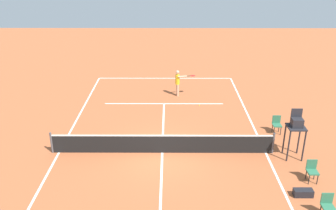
{
  "coord_description": "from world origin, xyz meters",
  "views": [
    {
      "loc": [
        -0.34,
        15.29,
        9.09
      ],
      "look_at": [
        -0.26,
        -3.98,
        0.8
      ],
      "focal_mm": 39.02,
      "sensor_mm": 36.0,
      "label": 1
    }
  ],
  "objects_px": {
    "courtside_chair_mid": "(277,124)",
    "courtside_chair_far": "(328,205)",
    "courtside_chair_near": "(312,170)",
    "player_serving": "(178,81)",
    "tennis_ball": "(199,105)",
    "umpire_chair": "(296,126)",
    "equipment_bag": "(303,193)"
  },
  "relations": [
    {
      "from": "courtside_chair_near",
      "to": "courtside_chair_far",
      "type": "relative_size",
      "value": 1.0
    },
    {
      "from": "courtside_chair_near",
      "to": "courtside_chair_mid",
      "type": "bearing_deg",
      "value": -86.12
    },
    {
      "from": "tennis_ball",
      "to": "equipment_bag",
      "type": "xyz_separation_m",
      "value": [
        -3.44,
        9.06,
        0.12
      ]
    },
    {
      "from": "tennis_ball",
      "to": "courtside_chair_far",
      "type": "height_order",
      "value": "courtside_chair_far"
    },
    {
      "from": "player_serving",
      "to": "courtside_chair_mid",
      "type": "relative_size",
      "value": 1.86
    },
    {
      "from": "courtside_chair_far",
      "to": "courtside_chair_near",
      "type": "bearing_deg",
      "value": -96.29
    },
    {
      "from": "courtside_chair_near",
      "to": "courtside_chair_far",
      "type": "height_order",
      "value": "same"
    },
    {
      "from": "umpire_chair",
      "to": "player_serving",
      "type": "bearing_deg",
      "value": -56.22
    },
    {
      "from": "courtside_chair_near",
      "to": "equipment_bag",
      "type": "height_order",
      "value": "courtside_chair_near"
    },
    {
      "from": "courtside_chair_far",
      "to": "equipment_bag",
      "type": "relative_size",
      "value": 1.25
    },
    {
      "from": "umpire_chair",
      "to": "equipment_bag",
      "type": "xyz_separation_m",
      "value": [
        0.47,
        2.99,
        -1.46
      ]
    },
    {
      "from": "player_serving",
      "to": "courtside_chair_mid",
      "type": "distance_m",
      "value": 7.42
    },
    {
      "from": "player_serving",
      "to": "umpire_chair",
      "type": "xyz_separation_m",
      "value": [
        -5.22,
        7.8,
        0.55
      ]
    },
    {
      "from": "equipment_bag",
      "to": "courtside_chair_near",
      "type": "bearing_deg",
      "value": -122.82
    },
    {
      "from": "umpire_chair",
      "to": "courtside_chair_near",
      "type": "distance_m",
      "value": 2.22
    },
    {
      "from": "player_serving",
      "to": "courtside_chair_far",
      "type": "height_order",
      "value": "player_serving"
    },
    {
      "from": "player_serving",
      "to": "umpire_chair",
      "type": "relative_size",
      "value": 0.73
    },
    {
      "from": "courtside_chair_mid",
      "to": "equipment_bag",
      "type": "relative_size",
      "value": 1.25
    },
    {
      "from": "courtside_chair_near",
      "to": "player_serving",
      "type": "bearing_deg",
      "value": -60.9
    },
    {
      "from": "tennis_ball",
      "to": "courtside_chair_near",
      "type": "relative_size",
      "value": 0.07
    },
    {
      "from": "courtside_chair_mid",
      "to": "courtside_chair_far",
      "type": "relative_size",
      "value": 1.0
    },
    {
      "from": "courtside_chair_far",
      "to": "umpire_chair",
      "type": "bearing_deg",
      "value": -90.66
    },
    {
      "from": "player_serving",
      "to": "umpire_chair",
      "type": "bearing_deg",
      "value": 20.8
    },
    {
      "from": "tennis_ball",
      "to": "courtside_chair_far",
      "type": "bearing_deg",
      "value": 110.61
    },
    {
      "from": "umpire_chair",
      "to": "tennis_ball",
      "type": "bearing_deg",
      "value": -57.19
    },
    {
      "from": "tennis_ball",
      "to": "umpire_chair",
      "type": "height_order",
      "value": "umpire_chair"
    },
    {
      "from": "player_serving",
      "to": "courtside_chair_near",
      "type": "distance_m",
      "value": 11.15
    },
    {
      "from": "courtside_chair_mid",
      "to": "courtside_chair_far",
      "type": "bearing_deg",
      "value": 90.42
    },
    {
      "from": "courtside_chair_far",
      "to": "courtside_chair_mid",
      "type": "bearing_deg",
      "value": -89.58
    },
    {
      "from": "player_serving",
      "to": "courtside_chair_near",
      "type": "height_order",
      "value": "player_serving"
    },
    {
      "from": "player_serving",
      "to": "courtside_chair_near",
      "type": "relative_size",
      "value": 1.86
    },
    {
      "from": "player_serving",
      "to": "courtside_chair_far",
      "type": "relative_size",
      "value": 1.86
    }
  ]
}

